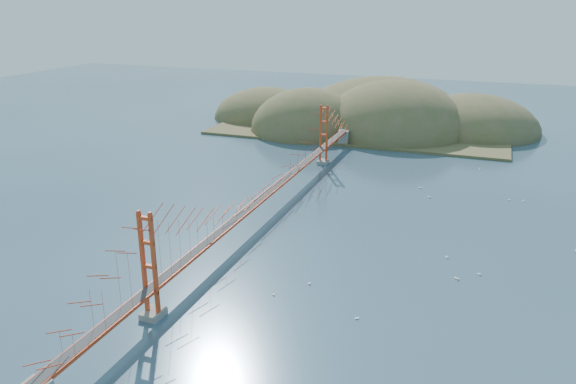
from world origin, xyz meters
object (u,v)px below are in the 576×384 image
(sailboat_1, at_px, (447,256))
(bridge, at_px, (265,171))
(sailboat_2, at_px, (479,273))
(sailboat_0, at_px, (274,294))

(sailboat_1, bearing_deg, bridge, 168.98)
(sailboat_1, relative_size, sailboat_2, 1.03)
(bridge, height_order, sailboat_0, bridge)
(sailboat_0, bearing_deg, sailboat_2, 31.47)
(bridge, distance_m, sailboat_1, 28.45)
(bridge, distance_m, sailboat_2, 33.08)
(bridge, bearing_deg, sailboat_2, -15.53)
(bridge, bearing_deg, sailboat_0, -65.20)
(bridge, distance_m, sailboat_0, 24.80)
(sailboat_0, distance_m, sailboat_2, 24.84)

